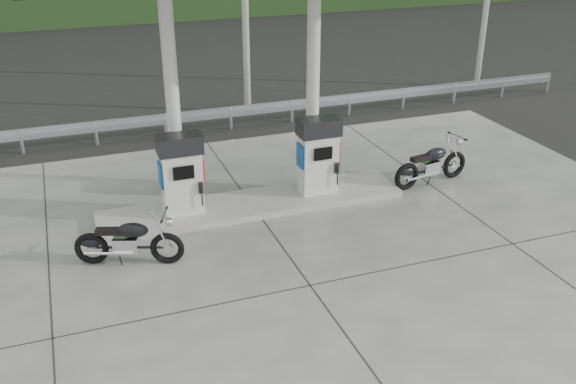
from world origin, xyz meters
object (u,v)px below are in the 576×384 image
object	(u,v)px
gas_pump_right	(318,156)
motorcycle_left	(129,242)
motorcycle_right	(431,165)
gas_pump_left	(181,174)

from	to	relation	value
gas_pump_right	motorcycle_left	bearing A→B (deg)	-161.35
motorcycle_right	gas_pump_right	bearing A→B (deg)	166.46
gas_pump_right	gas_pump_left	bearing A→B (deg)	180.00
motorcycle_left	motorcycle_right	size ratio (longest dim) A/B	0.96
gas_pump_left	gas_pump_right	size ratio (longest dim) A/B	1.00
gas_pump_right	motorcycle_right	world-z (taller)	gas_pump_right
motorcycle_left	motorcycle_right	distance (m)	7.64
motorcycle_left	gas_pump_left	bearing A→B (deg)	68.14
motorcycle_right	motorcycle_left	bearing A→B (deg)	-179.27
gas_pump_left	motorcycle_right	world-z (taller)	gas_pump_left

